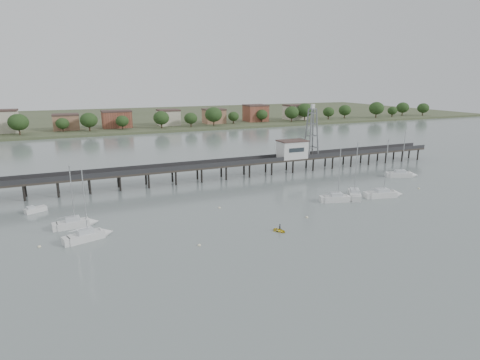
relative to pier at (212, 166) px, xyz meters
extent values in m
plane|color=slate|center=(0.00, -60.00, -3.79)|extent=(500.00, 500.00, 0.00)
cube|color=#2D2823|center=(0.00, 0.00, -0.04)|extent=(150.00, 5.00, 0.50)
cube|color=#333335|center=(0.00, -2.40, 0.76)|extent=(150.00, 0.12, 1.10)
cube|color=#333335|center=(0.00, 2.40, 0.76)|extent=(150.00, 0.12, 1.10)
cylinder|color=black|center=(0.00, -1.90, -1.99)|extent=(0.50, 0.50, 4.40)
cylinder|color=black|center=(0.00, 1.90, -1.99)|extent=(0.50, 0.50, 4.40)
cylinder|color=black|center=(73.00, -1.90, -1.99)|extent=(0.50, 0.50, 4.40)
cylinder|color=black|center=(73.00, 1.90, -1.99)|extent=(0.50, 0.50, 4.40)
cube|color=silver|center=(25.00, 0.00, 2.71)|extent=(8.00, 5.00, 5.00)
cube|color=#4C3833|center=(25.00, 0.00, 5.36)|extent=(8.40, 5.40, 0.30)
cube|color=slate|center=(31.50, 0.00, 14.36)|extent=(1.80, 1.80, 0.30)
cube|color=silver|center=(31.50, 0.00, 15.11)|extent=(0.90, 0.90, 1.20)
cube|color=silver|center=(30.64, -31.38, -3.32)|extent=(6.88, 3.91, 1.65)
cone|color=silver|center=(34.59, -32.29, -3.32)|extent=(3.20, 3.06, 2.52)
cube|color=silver|center=(30.64, -31.38, -2.14)|extent=(3.26, 2.61, 0.75)
cylinder|color=#A5A8AA|center=(31.08, -31.48, 3.58)|extent=(0.18, 0.18, 12.16)
cylinder|color=#A5A8AA|center=(29.59, -31.14, -1.59)|extent=(3.71, 0.96, 0.12)
cube|color=silver|center=(-33.81, -31.41, -3.32)|extent=(6.27, 3.89, 1.65)
cone|color=silver|center=(-30.31, -30.34, -3.32)|extent=(3.00, 2.89, 2.28)
cube|color=silver|center=(-33.81, -31.41, -2.14)|extent=(3.02, 2.50, 0.75)
cylinder|color=#A5A8AA|center=(-33.42, -31.29, 3.00)|extent=(0.18, 0.18, 10.99)
cylinder|color=#A5A8AA|center=(-34.74, -31.70, -1.59)|extent=(3.30, 1.11, 0.12)
cube|color=silver|center=(49.34, -17.97, -3.32)|extent=(6.57, 4.66, 1.65)
cone|color=silver|center=(52.84, -19.52, -3.32)|extent=(3.30, 3.21, 2.38)
cube|color=silver|center=(49.34, -17.97, -2.14)|extent=(3.26, 2.85, 0.75)
cylinder|color=#A5A8AA|center=(49.73, -18.14, 3.25)|extent=(0.18, 0.18, 11.49)
cylinder|color=#A5A8AA|center=(48.41, -17.55, -1.59)|extent=(3.32, 1.56, 0.12)
cube|color=silver|center=(24.67, -29.07, -3.32)|extent=(5.33, 6.48, 1.65)
cone|color=silver|center=(26.74, -25.82, -3.32)|extent=(3.40, 3.45, 2.40)
cube|color=silver|center=(24.67, -29.07, -2.14)|extent=(3.09, 3.34, 0.75)
cylinder|color=#A5A8AA|center=(24.90, -28.70, 3.28)|extent=(0.18, 0.18, 11.55)
cylinder|color=#A5A8AA|center=(24.12, -29.93, -1.59)|extent=(2.03, 3.09, 0.12)
cube|color=silver|center=(-35.64, -24.01, -3.32)|extent=(5.72, 2.70, 1.65)
cone|color=silver|center=(-32.20, -23.66, -3.32)|extent=(2.51, 2.37, 2.15)
cube|color=silver|center=(-35.64, -24.01, -2.14)|extent=(2.62, 1.96, 0.75)
cylinder|color=#A5A8AA|center=(-35.25, -23.97, 2.69)|extent=(0.18, 0.18, 10.36)
cylinder|color=#A5A8AA|center=(-36.55, -24.10, -1.59)|extent=(3.22, 0.44, 0.12)
cube|color=silver|center=(18.82, -29.99, -3.32)|extent=(6.15, 3.80, 1.65)
cone|color=silver|center=(22.26, -31.03, -3.32)|extent=(2.94, 2.83, 2.24)
cube|color=silver|center=(18.82, -29.99, -2.14)|extent=(2.96, 2.45, 0.75)
cylinder|color=#A5A8AA|center=(19.20, -30.11, 2.90)|extent=(0.18, 0.18, 10.79)
cylinder|color=#A5A8AA|center=(17.90, -29.72, -1.59)|extent=(3.25, 1.08, 0.12)
cube|color=silver|center=(-42.51, -11.42, -3.40)|extent=(4.43, 3.20, 1.14)
cube|color=silver|center=(-43.34, -11.79, -2.72)|extent=(1.80, 1.80, 0.68)
imported|color=yellow|center=(-1.53, -40.92, -3.79)|extent=(1.88, 1.21, 2.54)
imported|color=black|center=(-1.53, -40.92, -3.79)|extent=(0.78, 1.23, 0.28)
ellipsoid|color=#FAF1C2|center=(-40.98, -31.41, -3.71)|extent=(0.56, 0.56, 0.39)
ellipsoid|color=#FAF1C2|center=(-16.80, -41.23, -3.71)|extent=(0.56, 0.56, 0.39)
ellipsoid|color=#FAF1C2|center=(-6.82, -24.08, -3.71)|extent=(0.56, 0.56, 0.39)
ellipsoid|color=#FAF1C2|center=(44.32, -29.49, -3.71)|extent=(0.56, 0.56, 0.39)
ellipsoid|color=#FAF1C2|center=(6.99, -36.58, -3.71)|extent=(0.56, 0.56, 0.39)
cube|color=#475133|center=(0.00, 185.00, -3.29)|extent=(500.00, 170.00, 1.40)
cube|color=brown|center=(-62.00, 123.00, 1.91)|extent=(13.00, 10.50, 9.00)
cube|color=brown|center=(-35.00, 123.00, 1.91)|extent=(13.00, 10.50, 9.00)
cube|color=brown|center=(-10.00, 123.00, 1.91)|extent=(13.00, 10.50, 9.00)
cube|color=brown|center=(18.00, 123.00, 1.91)|extent=(13.00, 10.50, 9.00)
cube|color=brown|center=(45.00, 123.00, 1.91)|extent=(13.00, 10.50, 9.00)
cube|color=brown|center=(72.00, 123.00, 1.91)|extent=(13.00, 10.50, 9.00)
cube|color=brown|center=(100.00, 123.00, 1.91)|extent=(13.00, 10.50, 9.00)
ellipsoid|color=#1C3315|center=(0.00, 111.00, 2.21)|extent=(8.00, 8.00, 6.80)
ellipsoid|color=#1C3315|center=(120.00, 111.00, 2.21)|extent=(8.00, 8.00, 6.80)
camera|label=1|loc=(-34.97, -100.19, 22.97)|focal=30.00mm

